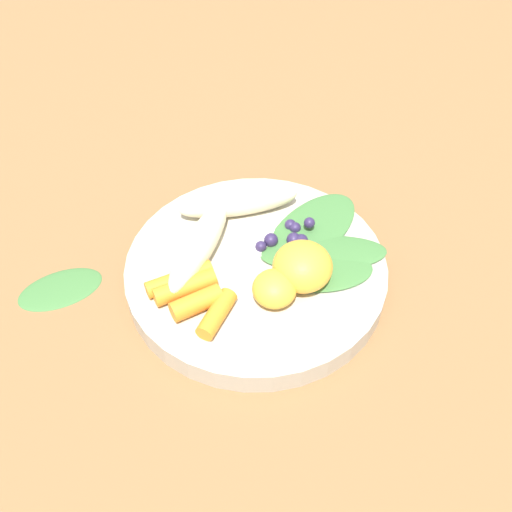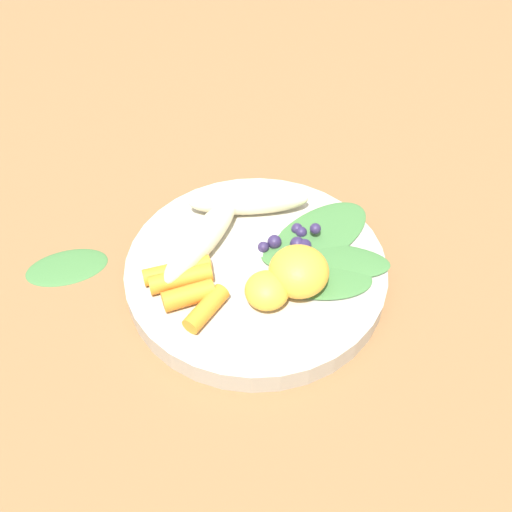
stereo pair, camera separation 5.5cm
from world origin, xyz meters
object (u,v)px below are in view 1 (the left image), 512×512
at_px(banana_peeled_right, 238,202).
at_px(kale_leaf_stray, 60,288).
at_px(orange_segment_near, 303,266).
at_px(bowl, 256,271).
at_px(banana_peeled_left, 199,245).

bearing_deg(banana_peeled_right, kale_leaf_stray, 14.15).
relative_size(orange_segment_near, kale_leaf_stray, 0.67).
bearing_deg(orange_segment_near, banana_peeled_right, 48.88).
bearing_deg(orange_segment_near, bowl, 77.98).
xyz_separation_m(bowl, kale_leaf_stray, (-0.07, 0.18, -0.01)).
xyz_separation_m(bowl, banana_peeled_left, (-0.01, 0.06, 0.03)).
relative_size(bowl, orange_segment_near, 4.59).
xyz_separation_m(banana_peeled_right, orange_segment_near, (-0.07, -0.08, 0.01)).
relative_size(banana_peeled_left, kale_leaf_stray, 1.52).
distance_m(bowl, orange_segment_near, 0.06).
relative_size(banana_peeled_right, kale_leaf_stray, 1.52).
bearing_deg(banana_peeled_right, orange_segment_near, 111.10).
xyz_separation_m(bowl, banana_peeled_right, (0.06, 0.04, 0.03)).
bearing_deg(banana_peeled_right, banana_peeled_left, 47.95).
bearing_deg(banana_peeled_right, bowl, 92.58).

